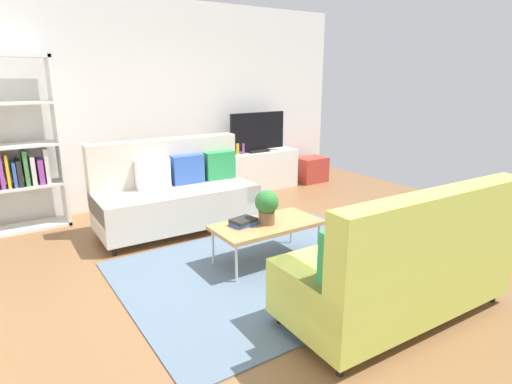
{
  "coord_description": "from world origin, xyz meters",
  "views": [
    {
      "loc": [
        -2.21,
        -3.23,
        1.88
      ],
      "look_at": [
        0.19,
        0.39,
        0.65
      ],
      "focal_mm": 29.46,
      "sensor_mm": 36.0,
      "label": 1
    }
  ],
  "objects_px": {
    "couch_beige": "(175,194)",
    "bottle_1": "(243,149)",
    "tv_console": "(257,171)",
    "bookshelf": "(8,154)",
    "storage_trunk": "(311,169)",
    "tv": "(258,133)",
    "couch_green": "(401,266)",
    "table_book_0": "(243,223)",
    "vase_0": "(225,149)",
    "coffee_table": "(267,226)",
    "potted_plant": "(267,205)",
    "bottle_0": "(237,149)"
  },
  "relations": [
    {
      "from": "couch_beige",
      "to": "bottle_1",
      "type": "xyz_separation_m",
      "value": [
        1.58,
        0.95,
        0.27
      ]
    },
    {
      "from": "couch_green",
      "to": "potted_plant",
      "type": "bearing_deg",
      "value": 103.47
    },
    {
      "from": "bookshelf",
      "to": "coffee_table",
      "type": "bearing_deg",
      "value": -49.96
    },
    {
      "from": "bookshelf",
      "to": "storage_trunk",
      "type": "relative_size",
      "value": 4.04
    },
    {
      "from": "tv",
      "to": "bottle_0",
      "type": "xyz_separation_m",
      "value": [
        -0.4,
        -0.02,
        -0.22
      ]
    },
    {
      "from": "couch_green",
      "to": "vase_0",
      "type": "xyz_separation_m",
      "value": [
        0.62,
        3.89,
        0.28
      ]
    },
    {
      "from": "tv",
      "to": "vase_0",
      "type": "distance_m",
      "value": 0.63
    },
    {
      "from": "couch_beige",
      "to": "bottle_0",
      "type": "bearing_deg",
      "value": -145.74
    },
    {
      "from": "bookshelf",
      "to": "couch_green",
      "type": "bearing_deg",
      "value": -58.89
    },
    {
      "from": "bottle_0",
      "to": "storage_trunk",
      "type": "bearing_deg",
      "value": -2.29
    },
    {
      "from": "tv",
      "to": "potted_plant",
      "type": "relative_size",
      "value": 2.86
    },
    {
      "from": "table_book_0",
      "to": "vase_0",
      "type": "relative_size",
      "value": 1.35
    },
    {
      "from": "storage_trunk",
      "to": "table_book_0",
      "type": "bearing_deg",
      "value": -141.52
    },
    {
      "from": "couch_beige",
      "to": "couch_green",
      "type": "height_order",
      "value": "same"
    },
    {
      "from": "couch_green",
      "to": "bottle_0",
      "type": "distance_m",
      "value": 3.89
    },
    {
      "from": "tv_console",
      "to": "bottle_1",
      "type": "xyz_separation_m",
      "value": [
        -0.29,
        -0.04,
        0.4
      ]
    },
    {
      "from": "tv_console",
      "to": "bottle_0",
      "type": "xyz_separation_m",
      "value": [
        -0.4,
        -0.04,
        0.41
      ]
    },
    {
      "from": "coffee_table",
      "to": "vase_0",
      "type": "bearing_deg",
      "value": 69.91
    },
    {
      "from": "table_book_0",
      "to": "bottle_1",
      "type": "xyz_separation_m",
      "value": [
        1.42,
        2.29,
        0.29
      ]
    },
    {
      "from": "table_book_0",
      "to": "bottle_0",
      "type": "xyz_separation_m",
      "value": [
        1.31,
        2.29,
        0.29
      ]
    },
    {
      "from": "couch_beige",
      "to": "coffee_table",
      "type": "distance_m",
      "value": 1.48
    },
    {
      "from": "tv_console",
      "to": "bottle_0",
      "type": "relative_size",
      "value": 7.85
    },
    {
      "from": "tv_console",
      "to": "table_book_0",
      "type": "relative_size",
      "value": 5.83
    },
    {
      "from": "vase_0",
      "to": "bottle_1",
      "type": "relative_size",
      "value": 1.05
    },
    {
      "from": "couch_beige",
      "to": "table_book_0",
      "type": "bearing_deg",
      "value": 97.99
    },
    {
      "from": "coffee_table",
      "to": "tv_console",
      "type": "bearing_deg",
      "value": 58.48
    },
    {
      "from": "bookshelf",
      "to": "bottle_1",
      "type": "xyz_separation_m",
      "value": [
        3.24,
        -0.06,
        -0.24
      ]
    },
    {
      "from": "tv_console",
      "to": "bookshelf",
      "type": "distance_m",
      "value": 3.59
    },
    {
      "from": "tv",
      "to": "couch_green",
      "type": "bearing_deg",
      "value": -107.47
    },
    {
      "from": "couch_beige",
      "to": "bottle_1",
      "type": "height_order",
      "value": "couch_beige"
    },
    {
      "from": "bookshelf",
      "to": "tv_console",
      "type": "bearing_deg",
      "value": -0.32
    },
    {
      "from": "bookshelf",
      "to": "bottle_1",
      "type": "bearing_deg",
      "value": -1.06
    },
    {
      "from": "couch_beige",
      "to": "vase_0",
      "type": "relative_size",
      "value": 10.81
    },
    {
      "from": "table_book_0",
      "to": "bottle_0",
      "type": "relative_size",
      "value": 1.35
    },
    {
      "from": "tv",
      "to": "bottle_1",
      "type": "xyz_separation_m",
      "value": [
        -0.29,
        -0.02,
        -0.23
      ]
    },
    {
      "from": "tv_console",
      "to": "tv",
      "type": "bearing_deg",
      "value": -90.0
    },
    {
      "from": "tv_console",
      "to": "bookshelf",
      "type": "height_order",
      "value": "bookshelf"
    },
    {
      "from": "coffee_table",
      "to": "table_book_0",
      "type": "relative_size",
      "value": 4.58
    },
    {
      "from": "bookshelf",
      "to": "potted_plant",
      "type": "xyz_separation_m",
      "value": [
        2.04,
        -2.45,
        -0.35
      ]
    },
    {
      "from": "tv",
      "to": "table_book_0",
      "type": "height_order",
      "value": "tv"
    },
    {
      "from": "bottle_0",
      "to": "bottle_1",
      "type": "height_order",
      "value": "bottle_0"
    },
    {
      "from": "tv",
      "to": "vase_0",
      "type": "height_order",
      "value": "tv"
    },
    {
      "from": "couch_beige",
      "to": "bottle_0",
      "type": "height_order",
      "value": "couch_beige"
    },
    {
      "from": "tv_console",
      "to": "tv",
      "type": "height_order",
      "value": "tv"
    },
    {
      "from": "tv_console",
      "to": "potted_plant",
      "type": "xyz_separation_m",
      "value": [
        -1.49,
        -2.43,
        0.3
      ]
    },
    {
      "from": "couch_green",
      "to": "coffee_table",
      "type": "bearing_deg",
      "value": 102.95
    },
    {
      "from": "storage_trunk",
      "to": "table_book_0",
      "type": "distance_m",
      "value": 3.6
    },
    {
      "from": "storage_trunk",
      "to": "tv",
      "type": "bearing_deg",
      "value": 175.84
    },
    {
      "from": "table_book_0",
      "to": "bottle_1",
      "type": "distance_m",
      "value": 2.71
    },
    {
      "from": "couch_beige",
      "to": "bottle_1",
      "type": "bearing_deg",
      "value": -147.53
    }
  ]
}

